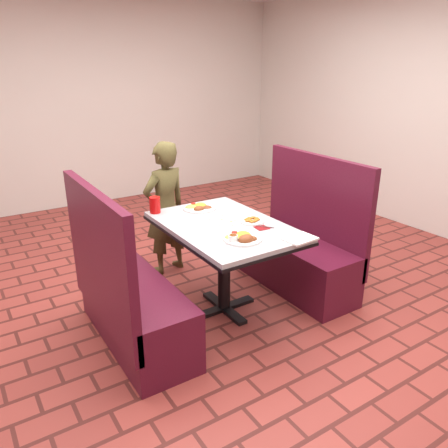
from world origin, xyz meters
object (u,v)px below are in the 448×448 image
Objects in this scene: diner_person at (165,209)px; near_dinner_plate at (242,236)px; dining_table at (224,236)px; far_dinner_plate at (199,206)px; plantain_plate at (252,221)px; booth_bench_right at (299,251)px; red_tumbler at (155,205)px; booth_bench_left at (129,301)px.

diner_person reaches higher than near_dinner_plate.
dining_table is 0.92m from diner_person.
far_dinner_plate reaches higher than plantain_plate.
diner_person is at bearing 89.75° from near_dinner_plate.
far_dinner_plate is at bearing 87.35° from dining_table.
booth_bench_right is 4.44× the size of far_dinner_plate.
diner_person reaches higher than plantain_plate.
booth_bench_right is at bearing 121.32° from diner_person.
far_dinner_plate is (0.08, -0.50, 0.15)m from diner_person.
red_tumbler is at bearing 121.68° from dining_table.
booth_bench_right is 1.34m from red_tumbler.
red_tumbler is at bearing 106.62° from near_dinner_plate.
plantain_plate is (0.27, -0.99, 0.13)m from diner_person.
red_tumbler is (0.47, 0.53, 0.49)m from booth_bench_left.
red_tumbler is at bearing 48.61° from booth_bench_left.
diner_person is at bearing 51.22° from booth_bench_left.
dining_table is at bearing 180.00° from booth_bench_right.
diner_person is (-0.86, 0.92, 0.30)m from booth_bench_right.
diner_person is at bearing 99.43° from far_dinner_plate.
booth_bench_left reaches higher than plantain_plate.
booth_bench_right reaches higher than plantain_plate.
diner_person is at bearing 93.94° from dining_table.
far_dinner_plate is 1.41× the size of plantain_plate.
red_tumbler is (-0.26, 0.87, 0.04)m from near_dinner_plate.
booth_bench_right is at bearing -28.24° from far_dinner_plate.
plantain_plate reaches higher than dining_table.
booth_bench_left is at bearing 175.50° from plantain_plate.
dining_table is 1.01× the size of booth_bench_left.
booth_bench_left is 0.86m from red_tumbler.
diner_person is 1.26m from near_dinner_plate.
red_tumbler reaches higher than dining_table.
plantain_plate is at bearing -21.17° from dining_table.
diner_person reaches higher than booth_bench_left.
diner_person is at bearing 55.20° from red_tumbler.
booth_bench_left is 1.21m from diner_person.
near_dinner_plate is 2.05× the size of red_tumbler.
booth_bench_right is at bearing 21.34° from near_dinner_plate.
booth_bench_left is 1.02m from far_dinner_plate.
diner_person is 9.45× the size of red_tumbler.
booth_bench_right is (1.60, 0.00, 0.00)m from booth_bench_left.
diner_person reaches higher than booth_bench_right.
dining_table is 4.43× the size of near_dinner_plate.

